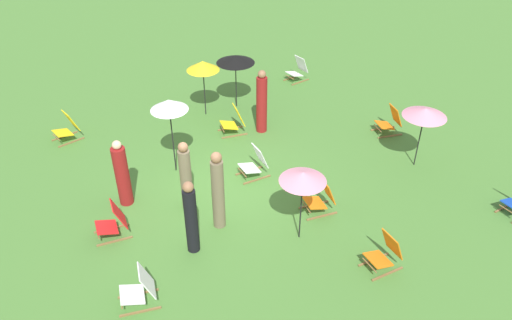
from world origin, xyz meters
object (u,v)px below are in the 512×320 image
(deckchair_8, at_px, (390,121))
(deckchair_9, at_px, (234,121))
(umbrella_3, at_px, (169,105))
(deckchair_1, at_px, (255,163))
(deckchair_4, at_px, (67,128))
(person_2, at_px, (218,191))
(deckchair_3, at_px, (385,253))
(deckchair_5, at_px, (298,70))
(person_1, at_px, (191,218))
(person_4, at_px, (262,103))
(umbrella_0, at_px, (425,112))
(deckchair_10, at_px, (113,222))
(umbrella_4, at_px, (235,59))
(person_0, at_px, (186,177))
(person_3, at_px, (122,175))
(deckchair_6, at_px, (321,198))
(umbrella_1, at_px, (303,177))
(umbrella_2, at_px, (203,66))
(deckchair_2, at_px, (140,289))

(deckchair_8, height_order, deckchair_9, same)
(deckchair_9, xyz_separation_m, umbrella_3, (0.79, -2.22, 1.51))
(deckchair_1, bearing_deg, deckchair_4, -136.37)
(umbrella_3, bearing_deg, person_2, -2.16)
(deckchair_3, bearing_deg, deckchair_1, -167.55)
(deckchair_5, bearing_deg, person_2, -53.27)
(deckchair_5, distance_m, person_1, 8.70)
(deckchair_1, height_order, person_4, person_4)
(umbrella_0, xyz_separation_m, person_2, (-0.72, -5.42, -0.61))
(deckchair_9, xyz_separation_m, deckchair_10, (2.29, -4.37, 0.00))
(deckchair_1, relative_size, umbrella_0, 0.50)
(deckchair_3, xyz_separation_m, deckchair_4, (-8.33, -3.91, 0.00))
(umbrella_4, bearing_deg, person_0, -43.95)
(person_2, bearing_deg, person_3, -84.80)
(deckchair_6, bearing_deg, deckchair_3, 11.74)
(umbrella_0, relative_size, person_4, 0.89)
(umbrella_1, relative_size, umbrella_3, 0.85)
(person_2, xyz_separation_m, person_4, (-2.90, 3.03, -0.04))
(deckchair_3, xyz_separation_m, person_1, (-2.52, -2.97, 0.48))
(deckchair_8, height_order, umbrella_4, umbrella_4)
(deckchair_1, bearing_deg, umbrella_2, 177.26)
(deckchair_6, height_order, umbrella_0, umbrella_0)
(deckchair_5, distance_m, person_4, 3.66)
(deckchair_5, xyz_separation_m, deckchair_8, (4.24, 0.08, 0.00))
(umbrella_3, relative_size, person_2, 1.05)
(deckchair_5, xyz_separation_m, deckchair_10, (4.12, -8.01, 0.00))
(deckchair_1, height_order, umbrella_4, umbrella_4)
(deckchair_2, distance_m, deckchair_10, 2.07)
(deckchair_6, height_order, umbrella_3, umbrella_3)
(deckchair_1, distance_m, umbrella_0, 4.35)
(umbrella_1, distance_m, person_3, 4.22)
(deckchair_5, bearing_deg, deckchair_10, -66.45)
(deckchair_9, distance_m, person_2, 4.02)
(deckchair_1, relative_size, umbrella_4, 0.49)
(person_0, bearing_deg, umbrella_1, -94.21)
(deckchair_6, bearing_deg, person_0, -112.52)
(person_1, relative_size, person_3, 1.03)
(umbrella_1, height_order, umbrella_3, umbrella_3)
(umbrella_1, relative_size, person_4, 0.92)
(deckchair_6, bearing_deg, deckchair_10, -99.64)
(deckchair_6, bearing_deg, umbrella_3, -134.43)
(deckchair_3, height_order, deckchair_6, same)
(person_0, distance_m, person_4, 3.86)
(deckchair_1, relative_size, deckchair_4, 1.00)
(deckchair_6, bearing_deg, umbrella_1, -51.63)
(deckchair_2, relative_size, deckchair_3, 1.04)
(deckchair_3, distance_m, person_4, 5.88)
(deckchair_10, relative_size, person_1, 0.48)
(deckchair_9, bearing_deg, umbrella_1, 1.60)
(deckchair_5, distance_m, person_2, 7.83)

